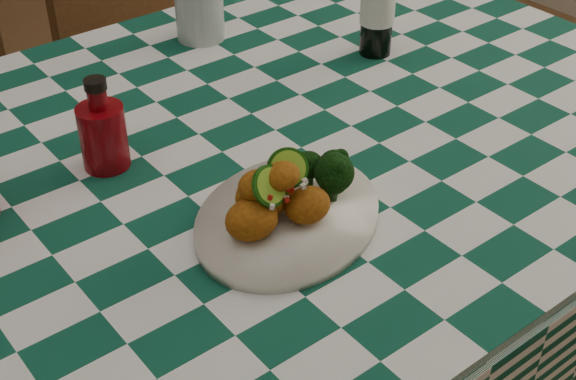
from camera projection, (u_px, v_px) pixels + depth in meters
dining_table at (233, 334)px, 1.45m from camera, size 1.66×1.06×0.79m
plate at (288, 218)px, 1.07m from camera, size 0.36×0.32×0.02m
fried_chicken_pile at (278, 191)px, 1.03m from camera, size 0.13×0.10×0.09m
broccoli_side at (329, 168)px, 1.09m from camera, size 0.08×0.08×0.06m
ketchup_bottle at (101, 124)px, 1.15m from camera, size 0.08×0.08×0.14m
mason_jar at (199, 5)px, 1.51m from camera, size 0.09×0.09×0.13m
wooden_chair_right at (180, 70)px, 2.06m from camera, size 0.49×0.51×0.99m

